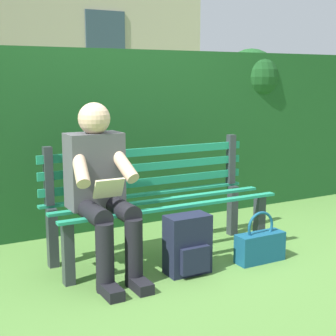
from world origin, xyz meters
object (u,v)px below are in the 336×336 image
park_bench (156,197)px  handbag (260,246)px  backpack (187,245)px  person_seated (101,185)px

park_bench → handbag: 0.85m
handbag → park_bench: bearing=-42.7°
park_bench → backpack: bearing=89.4°
person_seated → park_bench: bearing=-160.1°
person_seated → backpack: bearing=151.1°
backpack → person_seated: bearing=-28.9°
park_bench → person_seated: (0.52, 0.19, 0.18)m
person_seated → handbag: 1.26m
backpack → handbag: size_ratio=1.08×
backpack → park_bench: bearing=-90.6°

